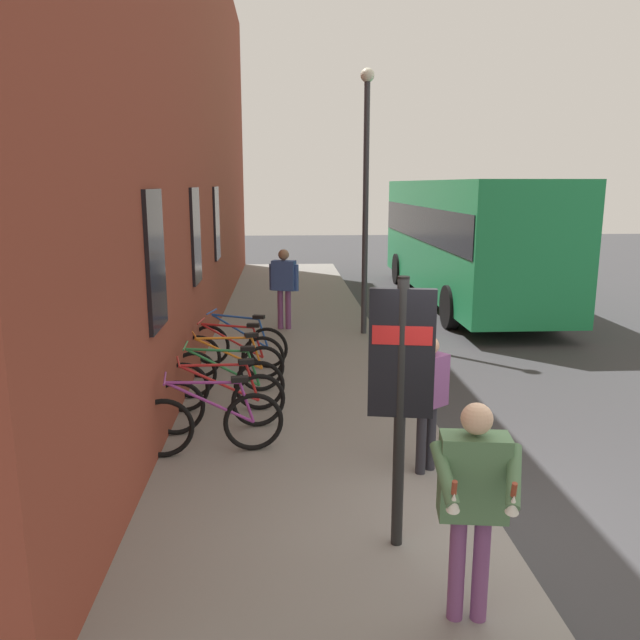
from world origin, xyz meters
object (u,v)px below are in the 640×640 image
(bicycle_beside_lamp, at_px, (239,345))
(tourist_with_hotdogs, at_px, (474,491))
(street_lamp, at_px, (366,182))
(bicycle_far_end, at_px, (222,384))
(pedestrian_by_facade, at_px, (284,281))
(bicycle_under_window, at_px, (228,370))
(pedestrian_near_bus, at_px, (428,390))
(city_bus, at_px, (464,233))
(bicycle_by_door, at_px, (219,402))
(bicycle_mid_rack, at_px, (210,423))
(bicycle_leaning_wall, at_px, (232,355))
(transit_info_sign, at_px, (401,371))

(bicycle_beside_lamp, relative_size, tourist_with_hotdogs, 1.04)
(tourist_with_hotdogs, height_order, street_lamp, street_lamp)
(bicycle_far_end, relative_size, pedestrian_by_facade, 1.01)
(bicycle_under_window, bearing_deg, pedestrian_by_facade, -10.98)
(pedestrian_near_bus, relative_size, street_lamp, 0.29)
(bicycle_under_window, bearing_deg, city_bus, -35.78)
(pedestrian_near_bus, relative_size, tourist_with_hotdogs, 0.93)
(city_bus, bearing_deg, bicycle_by_door, 148.53)
(city_bus, distance_m, pedestrian_near_bus, 11.49)
(bicycle_by_door, distance_m, bicycle_beside_lamp, 2.97)
(pedestrian_by_facade, height_order, pedestrian_near_bus, pedestrian_by_facade)
(bicycle_mid_rack, xyz_separation_m, bicycle_leaning_wall, (3.00, -0.03, 0.00))
(transit_info_sign, relative_size, pedestrian_near_bus, 1.55)
(bicycle_under_window, xyz_separation_m, bicycle_leaning_wall, (0.82, 0.01, 0.00))
(bicycle_far_end, bearing_deg, pedestrian_by_facade, -9.78)
(tourist_with_hotdogs, bearing_deg, bicycle_far_end, 25.69)
(city_bus, height_order, pedestrian_by_facade, city_bus)
(bicycle_by_door, xyz_separation_m, street_lamp, (5.36, -2.56, 2.79))
(pedestrian_by_facade, bearing_deg, pedestrian_near_bus, -168.04)
(bicycle_under_window, xyz_separation_m, tourist_with_hotdogs, (-5.25, -2.15, 0.64))
(bicycle_far_end, xyz_separation_m, bicycle_beside_lamp, (2.24, -0.09, 0.00))
(transit_info_sign, bearing_deg, street_lamp, -5.21)
(bicycle_under_window, height_order, pedestrian_by_facade, pedestrian_by_facade)
(bicycle_beside_lamp, xyz_separation_m, pedestrian_by_facade, (2.92, -0.80, 0.68))
(city_bus, bearing_deg, bicycle_leaning_wall, 141.22)
(bicycle_by_door, bearing_deg, pedestrian_by_facade, -8.37)
(bicycle_mid_rack, relative_size, bicycle_beside_lamp, 1.02)
(pedestrian_by_facade, distance_m, street_lamp, 2.75)
(street_lamp, bearing_deg, bicycle_by_door, 154.45)
(bicycle_leaning_wall, bearing_deg, bicycle_under_window, -178.98)
(pedestrian_near_bus, height_order, street_lamp, street_lamp)
(transit_info_sign, xyz_separation_m, tourist_with_hotdogs, (-1.04, -0.34, -0.57))
(transit_info_sign, bearing_deg, bicycle_by_door, 33.39)
(street_lamp, bearing_deg, city_bus, -38.05)
(bicycle_leaning_wall, xyz_separation_m, pedestrian_by_facade, (3.62, -0.88, 0.68))
(bicycle_leaning_wall, bearing_deg, city_bus, -38.78)
(bicycle_far_end, distance_m, bicycle_beside_lamp, 2.24)
(bicycle_by_door, relative_size, street_lamp, 0.32)
(bicycle_far_end, bearing_deg, city_bus, -33.63)
(bicycle_by_door, relative_size, bicycle_far_end, 0.98)
(bicycle_mid_rack, relative_size, bicycle_by_door, 1.01)
(transit_info_sign, distance_m, tourist_with_hotdogs, 1.23)
(bicycle_by_door, height_order, pedestrian_near_bus, pedestrian_near_bus)
(bicycle_mid_rack, height_order, bicycle_beside_lamp, same)
(tourist_with_hotdogs, bearing_deg, bicycle_beside_lamp, 17.15)
(bicycle_mid_rack, bearing_deg, city_bus, -29.80)
(bicycle_under_window, height_order, bicycle_beside_lamp, same)
(pedestrian_by_facade, distance_m, pedestrian_near_bus, 7.40)
(bicycle_by_door, relative_size, pedestrian_near_bus, 1.12)
(bicycle_far_end, bearing_deg, tourist_with_hotdogs, -154.31)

